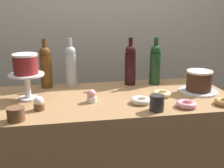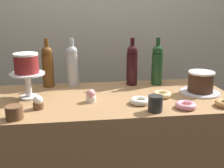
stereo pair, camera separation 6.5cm
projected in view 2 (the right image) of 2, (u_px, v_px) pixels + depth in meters
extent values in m
cube|color=#BCB7A8|center=(98.00, 23.00, 2.40)|extent=(6.00, 0.05, 2.60)
cube|color=#997047|center=(112.00, 163.00, 1.76)|extent=(1.46, 0.68, 0.92)
cylinder|color=silver|center=(29.00, 97.00, 1.61)|extent=(0.11, 0.11, 0.01)
cylinder|color=silver|center=(28.00, 85.00, 1.59)|extent=(0.04, 0.04, 0.13)
cylinder|color=silver|center=(27.00, 74.00, 1.57)|extent=(0.20, 0.20, 0.01)
cylinder|color=maroon|center=(26.00, 64.00, 1.55)|extent=(0.14, 0.14, 0.10)
cylinder|color=white|center=(25.00, 54.00, 1.54)|extent=(0.14, 0.14, 0.01)
cylinder|color=silver|center=(200.00, 92.00, 1.70)|extent=(0.24, 0.24, 0.01)
cylinder|color=#3D2619|center=(201.00, 83.00, 1.68)|extent=(0.16, 0.16, 0.12)
cylinder|color=white|center=(202.00, 73.00, 1.66)|extent=(0.16, 0.16, 0.01)
cylinder|color=black|center=(132.00, 69.00, 1.86)|extent=(0.08, 0.08, 0.22)
sphere|color=black|center=(132.00, 51.00, 1.82)|extent=(0.07, 0.07, 0.07)
cylinder|color=black|center=(132.00, 43.00, 1.81)|extent=(0.03, 0.03, 0.08)
cylinder|color=#B2BCC1|center=(73.00, 70.00, 1.84)|extent=(0.08, 0.08, 0.22)
sphere|color=#B2BCC1|center=(72.00, 51.00, 1.80)|extent=(0.07, 0.07, 0.07)
cylinder|color=#B2BCC1|center=(72.00, 44.00, 1.79)|extent=(0.03, 0.03, 0.08)
cylinder|color=#193D1E|center=(157.00, 69.00, 1.86)|extent=(0.08, 0.08, 0.22)
sphere|color=#193D1E|center=(158.00, 51.00, 1.83)|extent=(0.07, 0.07, 0.07)
cylinder|color=#193D1E|center=(158.00, 43.00, 1.82)|extent=(0.03, 0.03, 0.08)
cylinder|color=#5B3814|center=(48.00, 71.00, 1.81)|extent=(0.08, 0.08, 0.22)
sphere|color=#5B3814|center=(47.00, 52.00, 1.78)|extent=(0.07, 0.07, 0.07)
cylinder|color=#5B3814|center=(46.00, 44.00, 1.76)|extent=(0.03, 0.03, 0.08)
cylinder|color=brown|center=(38.00, 106.00, 1.44)|extent=(0.06, 0.06, 0.03)
sphere|color=white|center=(38.00, 100.00, 1.43)|extent=(0.05, 0.05, 0.05)
cylinder|color=white|center=(91.00, 99.00, 1.54)|extent=(0.06, 0.06, 0.03)
sphere|color=pink|center=(91.00, 94.00, 1.53)|extent=(0.05, 0.05, 0.05)
torus|color=#E0C17F|center=(162.00, 94.00, 1.62)|extent=(0.11, 0.11, 0.03)
torus|color=silver|center=(140.00, 101.00, 1.51)|extent=(0.11, 0.11, 0.03)
torus|color=pink|center=(186.00, 105.00, 1.44)|extent=(0.11, 0.11, 0.03)
cylinder|color=brown|center=(15.00, 118.00, 1.31)|extent=(0.08, 0.08, 0.01)
cylinder|color=brown|center=(15.00, 116.00, 1.31)|extent=(0.08, 0.08, 0.01)
cylinder|color=brown|center=(14.00, 113.00, 1.30)|extent=(0.08, 0.08, 0.01)
cylinder|color=brown|center=(14.00, 111.00, 1.30)|extent=(0.08, 0.08, 0.01)
cylinder|color=brown|center=(14.00, 109.00, 1.30)|extent=(0.08, 0.08, 0.01)
cylinder|color=brown|center=(14.00, 107.00, 1.29)|extent=(0.08, 0.08, 0.01)
cylinder|color=#282828|center=(155.00, 104.00, 1.39)|extent=(0.08, 0.08, 0.09)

